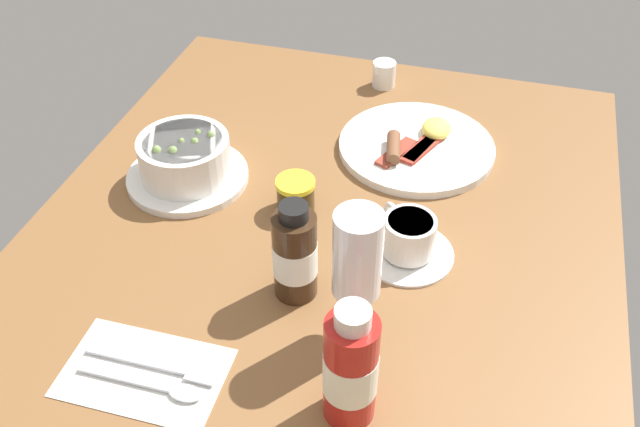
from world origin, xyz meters
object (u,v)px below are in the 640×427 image
jam_jar (296,195)px  sauce_bottle_red (351,368)px  porridge_bowl (185,160)px  wine_glass (357,261)px  cutlery_setting (147,373)px  breakfast_plate (417,146)px  creamer_jug (381,74)px  coffee_cup (408,239)px  sauce_bottle_brown (295,255)px

jam_jar → sauce_bottle_red: size_ratio=0.35×
porridge_bowl → wine_glass: (22.56, 32.53, 8.57)cm
cutlery_setting → wine_glass: (-12.98, 21.78, 12.16)cm
sauce_bottle_red → breakfast_plate: sauce_bottle_red is taller
porridge_bowl → creamer_jug: bearing=147.9°
creamer_jug → breakfast_plate: (18.94, 10.22, -1.59)cm
coffee_cup → sauce_bottle_red: bearing=-3.4°
cutlery_setting → wine_glass: bearing=120.8°
cutlery_setting → creamer_jug: bearing=170.4°
porridge_bowl → jam_jar: porridge_bowl is taller
creamer_jug → breakfast_plate: creamer_jug is taller
breakfast_plate → sauce_bottle_red: bearing=1.6°
porridge_bowl → jam_jar: 18.58cm
creamer_jug → sauce_bottle_brown: bearing=0.5°
porridge_bowl → sauce_bottle_red: size_ratio=1.13×
sauce_bottle_brown → creamer_jug: bearing=-179.5°
cutlery_setting → breakfast_plate: 57.88cm
cutlery_setting → coffee_cup: (-28.45, 25.52, 2.54)cm
cutlery_setting → sauce_bottle_red: 25.11cm
porridge_bowl → creamer_jug: 43.37cm
breakfast_plate → cutlery_setting: bearing=-22.9°
cutlery_setting → breakfast_plate: breakfast_plate is taller
jam_jar → sauce_bottle_brown: size_ratio=0.40×
sauce_bottle_brown → breakfast_plate: 37.43cm
cutlery_setting → sauce_bottle_red: size_ratio=1.15×
jam_jar → breakfast_plate: 24.70cm
sauce_bottle_red → breakfast_plate: 51.90cm
sauce_bottle_red → cutlery_setting: bearing=-85.5°
breakfast_plate → sauce_bottle_brown: bearing=-15.2°
sauce_bottle_brown → breakfast_plate: bearing=164.8°
cutlery_setting → sauce_bottle_brown: sauce_bottle_brown is taller
wine_glass → jam_jar: bearing=-145.7°
breakfast_plate → jam_jar: bearing=-36.9°
breakfast_plate → wine_glass: bearing=-1.0°
coffee_cup → creamer_jug: (-43.82, -13.24, -0.30)cm
porridge_bowl → wine_glass: wine_glass is taller
creamer_jug → wine_glass: bearing=9.1°
coffee_cup → sauce_bottle_brown: (10.82, -12.73, 3.79)cm
sauce_bottle_brown → breakfast_plate: size_ratio=0.57×
porridge_bowl → sauce_bottle_brown: bearing=52.7°
cutlery_setting → creamer_jug: (-72.27, 12.28, 2.24)cm
coffee_cup → sauce_bottle_red: 27.04cm
porridge_bowl → cutlery_setting: 37.30cm
jam_jar → coffee_cup: bearing=73.8°
sauce_bottle_brown → sauce_bottle_red: bearing=35.3°
coffee_cup → sauce_bottle_red: sauce_bottle_red is taller
coffee_cup → sauce_bottle_brown: bearing=-49.6°
wine_glass → breakfast_plate: (-40.35, 0.71, -11.51)cm
porridge_bowl → sauce_bottle_red: (33.66, 34.69, 3.76)cm
cutlery_setting → jam_jar: bearing=167.1°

